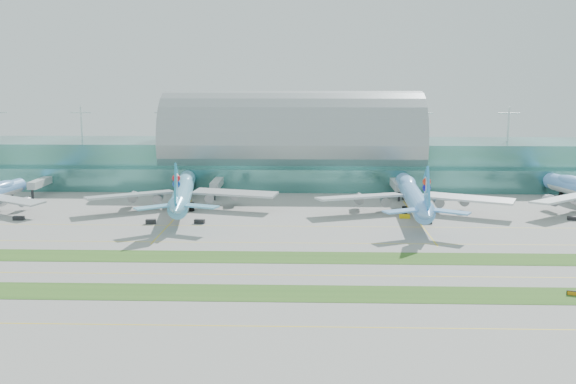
{
  "coord_description": "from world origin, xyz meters",
  "views": [
    {
      "loc": [
        6.74,
        -170.51,
        49.84
      ],
      "look_at": [
        0.0,
        55.0,
        9.0
      ],
      "focal_mm": 40.0,
      "sensor_mm": 36.0,
      "label": 1
    }
  ],
  "objects_px": {
    "terminal": "(293,153)",
    "airliner_c": "(413,194)",
    "airliner_b": "(183,191)",
    "taxiway_sign_east": "(573,293)"
  },
  "relations": [
    {
      "from": "airliner_b",
      "to": "airliner_c",
      "type": "xyz_separation_m",
      "value": [
        86.04,
        -4.63,
        0.0
      ]
    },
    {
      "from": "taxiway_sign_east",
      "to": "terminal",
      "type": "bearing_deg",
      "value": 133.53
    },
    {
      "from": "terminal",
      "to": "taxiway_sign_east",
      "type": "distance_m",
      "value": 171.16
    },
    {
      "from": "terminal",
      "to": "airliner_c",
      "type": "height_order",
      "value": "terminal"
    },
    {
      "from": "airliner_c",
      "to": "taxiway_sign_east",
      "type": "height_order",
      "value": "airliner_c"
    },
    {
      "from": "terminal",
      "to": "airliner_b",
      "type": "xyz_separation_m",
      "value": [
        -40.26,
        -60.91,
        -7.27
      ]
    },
    {
      "from": "terminal",
      "to": "taxiway_sign_east",
      "type": "relative_size",
      "value": 126.87
    },
    {
      "from": "airliner_b",
      "to": "terminal",
      "type": "bearing_deg",
      "value": 48.9
    },
    {
      "from": "airliner_b",
      "to": "taxiway_sign_east",
      "type": "xyz_separation_m",
      "value": [
        108.42,
        -95.5,
        -6.38
      ]
    },
    {
      "from": "terminal",
      "to": "airliner_b",
      "type": "bearing_deg",
      "value": -123.46
    }
  ]
}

